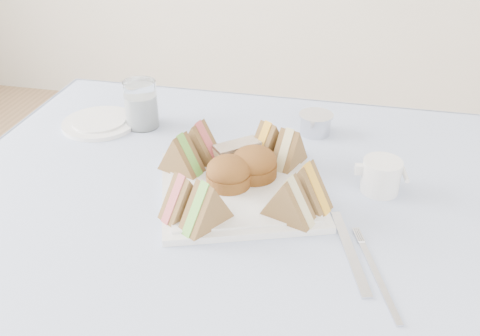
# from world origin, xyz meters

# --- Properties ---
(tablecloth) EXTENTS (1.02, 1.02, 0.01)m
(tablecloth) POSITION_xyz_m (0.00, 0.00, 0.74)
(tablecloth) COLOR #AAB9DE
(tablecloth) RESTS_ON table
(serving_plate) EXTENTS (0.35, 0.35, 0.01)m
(serving_plate) POSITION_xyz_m (0.02, 0.08, 0.75)
(serving_plate) COLOR silver
(serving_plate) RESTS_ON tablecloth
(sandwich_fl_a) EXTENTS (0.08, 0.09, 0.07)m
(sandwich_fl_a) POSITION_xyz_m (-0.05, -0.01, 0.79)
(sandwich_fl_a) COLOR brown
(sandwich_fl_a) RESTS_ON serving_plate
(sandwich_fl_b) EXTENTS (0.08, 0.10, 0.08)m
(sandwich_fl_b) POSITION_xyz_m (-0.00, -0.03, 0.80)
(sandwich_fl_b) COLOR brown
(sandwich_fl_b) RESTS_ON serving_plate
(sandwich_fr_a) EXTENTS (0.10, 0.07, 0.08)m
(sandwich_fr_a) POSITION_xyz_m (0.14, 0.06, 0.80)
(sandwich_fr_a) COLOR brown
(sandwich_fr_a) RESTS_ON serving_plate
(sandwich_fr_b) EXTENTS (0.10, 0.07, 0.08)m
(sandwich_fr_b) POSITION_xyz_m (0.12, 0.01, 0.80)
(sandwich_fr_b) COLOR brown
(sandwich_fr_b) RESTS_ON serving_plate
(sandwich_bl_a) EXTENTS (0.09, 0.07, 0.08)m
(sandwich_bl_a) POSITION_xyz_m (-0.09, 0.11, 0.80)
(sandwich_bl_a) COLOR brown
(sandwich_bl_a) RESTS_ON serving_plate
(sandwich_bl_b) EXTENTS (0.10, 0.07, 0.08)m
(sandwich_bl_b) POSITION_xyz_m (-0.07, 0.16, 0.80)
(sandwich_bl_b) COLOR brown
(sandwich_bl_b) RESTS_ON serving_plate
(sandwich_br_a) EXTENTS (0.07, 0.09, 0.07)m
(sandwich_br_a) POSITION_xyz_m (0.10, 0.18, 0.80)
(sandwich_br_a) COLOR brown
(sandwich_br_a) RESTS_ON serving_plate
(sandwich_br_b) EXTENTS (0.08, 0.09, 0.07)m
(sandwich_br_b) POSITION_xyz_m (0.05, 0.20, 0.79)
(sandwich_br_b) COLOR brown
(sandwich_br_b) RESTS_ON serving_plate
(scone_left) EXTENTS (0.11, 0.11, 0.05)m
(scone_left) POSITION_xyz_m (0.00, 0.08, 0.78)
(scone_left) COLOR brown
(scone_left) RESTS_ON serving_plate
(scone_right) EXTENTS (0.12, 0.12, 0.05)m
(scone_right) POSITION_xyz_m (0.04, 0.12, 0.79)
(scone_right) COLOR brown
(scone_right) RESTS_ON serving_plate
(pastry_slice) EXTENTS (0.09, 0.08, 0.04)m
(pastry_slice) POSITION_xyz_m (0.00, 0.16, 0.78)
(pastry_slice) COLOR #CCBB7E
(pastry_slice) RESTS_ON serving_plate
(side_plate) EXTENTS (0.20, 0.20, 0.01)m
(side_plate) POSITION_xyz_m (-0.33, 0.28, 0.75)
(side_plate) COLOR silver
(side_plate) RESTS_ON tablecloth
(water_glass) EXTENTS (0.09, 0.09, 0.10)m
(water_glass) POSITION_xyz_m (-0.24, 0.29, 0.80)
(water_glass) COLOR white
(water_glass) RESTS_ON tablecloth
(tea_strainer) EXTENTS (0.09, 0.09, 0.04)m
(tea_strainer) POSITION_xyz_m (0.13, 0.34, 0.77)
(tea_strainer) COLOR silver
(tea_strainer) RESTS_ON tablecloth
(knife) EXTENTS (0.07, 0.19, 0.00)m
(knife) POSITION_xyz_m (0.22, -0.04, 0.75)
(knife) COLOR silver
(knife) RESTS_ON tablecloth
(fork) EXTENTS (0.06, 0.16, 0.00)m
(fork) POSITION_xyz_m (0.26, -0.09, 0.75)
(fork) COLOR silver
(fork) RESTS_ON tablecloth
(creamer_jug) EXTENTS (0.08, 0.08, 0.06)m
(creamer_jug) POSITION_xyz_m (0.26, 0.14, 0.78)
(creamer_jug) COLOR silver
(creamer_jug) RESTS_ON tablecloth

